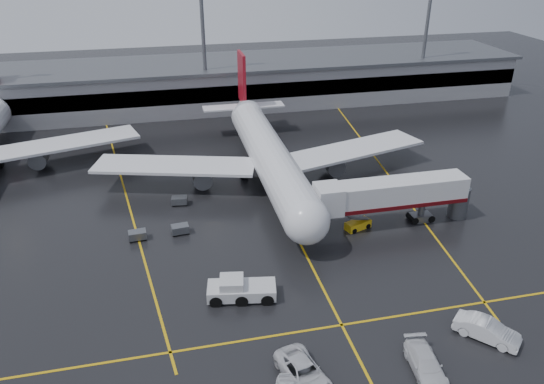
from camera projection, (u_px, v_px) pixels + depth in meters
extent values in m
plane|color=black|center=(284.00, 211.00, 66.60)|extent=(220.00, 220.00, 0.00)
cube|color=gold|center=(284.00, 211.00, 66.60)|extent=(0.25, 90.00, 0.02)
cube|color=gold|center=(342.00, 325.00, 47.48)|extent=(60.00, 0.25, 0.02)
cube|color=gold|center=(125.00, 192.00, 71.34)|extent=(9.99, 69.35, 0.02)
cube|color=gold|center=(383.00, 167.00, 78.85)|extent=(7.57, 69.64, 0.02)
cube|color=gray|center=(228.00, 84.00, 106.52)|extent=(120.00, 18.00, 8.00)
cube|color=black|center=(234.00, 93.00, 98.64)|extent=(120.00, 0.40, 3.00)
cube|color=#595B60|center=(227.00, 63.00, 104.57)|extent=(122.00, 19.00, 0.60)
cylinder|color=#595B60|center=(204.00, 49.00, 96.46)|extent=(0.70, 0.70, 25.00)
cylinder|color=#595B60|center=(425.00, 38.00, 105.36)|extent=(0.70, 0.70, 25.00)
cylinder|color=silver|center=(270.00, 157.00, 71.66)|extent=(5.20, 36.00, 5.20)
sphere|color=silver|center=(306.00, 221.00, 56.01)|extent=(5.20, 5.20, 5.20)
cone|color=silver|center=(244.00, 108.00, 89.64)|extent=(4.94, 8.00, 4.94)
cube|color=maroon|center=(242.00, 78.00, 88.29)|extent=(0.50, 5.50, 8.50)
cube|color=silver|center=(244.00, 106.00, 89.55)|extent=(14.00, 3.00, 0.25)
cube|color=silver|center=(175.00, 165.00, 71.19)|extent=(22.80, 11.83, 0.40)
cube|color=silver|center=(353.00, 149.00, 76.33)|extent=(22.80, 11.83, 0.40)
cylinder|color=#595B60|center=(202.00, 175.00, 71.64)|extent=(2.60, 4.50, 2.60)
cylinder|color=#595B60|center=(332.00, 163.00, 75.40)|extent=(2.60, 4.50, 2.60)
cylinder|color=#595B60|center=(298.00, 232.00, 60.07)|extent=(0.56, 0.56, 2.00)
cylinder|color=#595B60|center=(244.00, 172.00, 75.08)|extent=(0.56, 0.56, 2.00)
cylinder|color=#595B60|center=(287.00, 168.00, 76.35)|extent=(0.56, 0.56, 2.00)
cylinder|color=black|center=(298.00, 236.00, 60.32)|extent=(0.40, 1.10, 1.10)
cylinder|color=black|center=(244.00, 174.00, 75.28)|extent=(1.00, 1.40, 1.40)
cylinder|color=black|center=(287.00, 170.00, 76.55)|extent=(1.00, 1.40, 1.40)
cube|color=silver|center=(63.00, 143.00, 78.45)|extent=(22.80, 11.83, 0.40)
cylinder|color=#595B60|center=(39.00, 157.00, 77.53)|extent=(2.60, 4.50, 2.60)
cube|color=silver|center=(394.00, 192.00, 61.77)|extent=(18.00, 3.20, 3.00)
cube|color=#50070B|center=(393.00, 202.00, 62.36)|extent=(18.00, 3.30, 0.50)
cube|color=silver|center=(328.00, 199.00, 60.15)|extent=(3.00, 3.40, 3.30)
cylinder|color=#595B60|center=(421.00, 210.00, 63.87)|extent=(0.80, 0.80, 3.00)
cube|color=#595B60|center=(420.00, 217.00, 64.35)|extent=(2.60, 1.60, 0.90)
cylinder|color=#595B60|center=(459.00, 202.00, 64.63)|extent=(2.40, 2.40, 4.00)
cylinder|color=black|center=(412.00, 218.00, 64.13)|extent=(0.90, 1.80, 0.90)
cylinder|color=black|center=(428.00, 216.00, 64.57)|extent=(0.90, 1.80, 0.90)
cube|color=silver|center=(242.00, 290.00, 50.66)|extent=(7.01, 3.77, 1.14)
cube|color=silver|center=(232.00, 283.00, 50.19)|extent=(2.64, 2.64, 0.95)
cube|color=black|center=(232.00, 283.00, 50.19)|extent=(2.38, 2.38, 0.86)
cylinder|color=black|center=(216.00, 294.00, 50.70)|extent=(1.71, 3.02, 1.24)
cylinder|color=black|center=(242.00, 293.00, 50.81)|extent=(1.71, 3.02, 1.24)
cylinder|color=black|center=(267.00, 292.00, 50.92)|extent=(1.71, 3.02, 1.24)
cube|color=yellow|center=(358.00, 225.00, 62.62)|extent=(3.48, 2.33, 0.98)
cube|color=#595B60|center=(358.00, 218.00, 62.20)|extent=(3.19, 1.78, 1.12)
cylinder|color=black|center=(351.00, 229.00, 62.22)|extent=(1.09, 1.64, 0.63)
cylinder|color=black|center=(364.00, 224.00, 63.23)|extent=(1.09, 1.64, 0.63)
imported|color=silver|center=(304.00, 373.00, 41.27)|extent=(4.15, 6.57, 1.69)
imported|color=silver|center=(426.00, 364.00, 42.15)|extent=(2.91, 5.86, 1.63)
imported|color=silver|center=(487.00, 330.00, 45.55)|extent=(5.22, 5.48, 1.85)
cube|color=#595B60|center=(180.00, 229.00, 61.47)|extent=(2.11, 1.48, 0.90)
cylinder|color=black|center=(174.00, 235.00, 61.04)|extent=(0.40, 0.20, 0.40)
cylinder|color=black|center=(188.00, 233.00, 61.48)|extent=(0.40, 0.20, 0.40)
cylinder|color=black|center=(173.00, 231.00, 61.89)|extent=(0.40, 0.20, 0.40)
cylinder|color=black|center=(186.00, 229.00, 62.33)|extent=(0.40, 0.20, 0.40)
cube|color=#595B60|center=(137.00, 235.00, 60.27)|extent=(2.10, 1.46, 0.90)
cylinder|color=black|center=(131.00, 241.00, 59.85)|extent=(0.40, 0.20, 0.40)
cylinder|color=black|center=(145.00, 239.00, 60.27)|extent=(0.40, 0.20, 0.40)
cylinder|color=black|center=(131.00, 237.00, 60.70)|extent=(0.40, 0.20, 0.40)
cylinder|color=black|center=(144.00, 235.00, 61.12)|extent=(0.40, 0.20, 0.40)
cube|color=#595B60|center=(179.00, 200.00, 67.95)|extent=(2.15, 1.54, 0.90)
cylinder|color=black|center=(173.00, 205.00, 67.65)|extent=(0.40, 0.20, 0.40)
cylinder|color=black|center=(186.00, 205.00, 67.79)|extent=(0.40, 0.20, 0.40)
cylinder|color=black|center=(174.00, 202.00, 68.53)|extent=(0.40, 0.20, 0.40)
cylinder|color=black|center=(186.00, 201.00, 68.67)|extent=(0.40, 0.20, 0.40)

